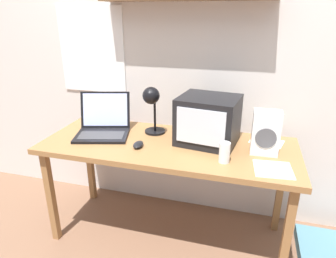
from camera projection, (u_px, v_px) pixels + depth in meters
ground_plane at (168, 233)px, 2.21m from camera, size 12.00×12.00×0.00m
back_wall at (184, 43)px, 2.12m from camera, size 5.60×0.24×2.60m
corner_desk at (168, 152)px, 1.97m from camera, size 1.64×0.65×0.72m
crt_monitor at (208, 120)px, 1.91m from camera, size 0.41×0.37×0.30m
laptop at (103, 124)px, 2.09m from camera, size 0.43×0.41×0.27m
desk_lamp at (152, 103)px, 1.99m from camera, size 0.14×0.20×0.34m
juice_glass at (224, 153)px, 1.68m from camera, size 0.06×0.06×0.12m
space_heater at (266, 133)px, 1.76m from camera, size 0.16×0.11×0.27m
computer_mouse at (138, 145)px, 1.89m from camera, size 0.07×0.11×0.03m
printed_handout at (273, 169)px, 1.62m from camera, size 0.22×0.21×0.00m
loose_paper_near_monitor at (267, 142)px, 1.96m from camera, size 0.23×0.19×0.00m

